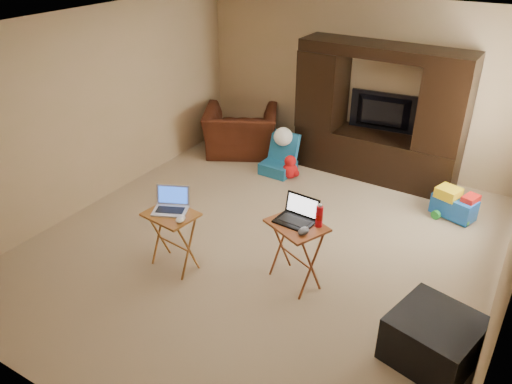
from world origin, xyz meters
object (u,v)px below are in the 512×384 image
Objects in this scene: television at (382,113)px; laptop_right at (295,212)px; entertainment_center at (379,114)px; tray_table_right at (296,254)px; plush_toy at (290,167)px; mouse_right at (303,231)px; child_rocker at (278,154)px; water_bottle at (319,217)px; recliner at (241,132)px; laptop_left at (169,202)px; tray_table_left at (173,240)px; ottoman at (433,339)px; push_toy at (455,203)px; mouse_left at (181,219)px.

television is 3.00m from laptop_right.
tray_table_right is at bearing -85.29° from entertainment_center.
mouse_right reaches higher than plush_toy.
entertainment_center is at bearing 96.64° from laptop_right.
child_rocker is 2.71m from water_bottle.
mouse_right is (2.41, -2.67, 0.38)m from recliner.
laptop_left reaches higher than mouse_right.
tray_table_left is 1.63m from water_bottle.
entertainment_center reaches higher than water_bottle.
water_bottle is (-1.30, 0.41, 0.61)m from ottoman.
tray_table_left is at bearing -68.59° from laptop_left.
tray_table_right is (-1.16, -2.23, 0.16)m from push_toy.
child_rocker is 2.64m from tray_table_left.
mouse_left reaches higher than tray_table_right.
push_toy is (3.44, -0.32, -0.17)m from recliner.
child_rocker is at bearing 28.45° from television.
recliner is at bearing -166.39° from push_toy.
tray_table_right is at bearing 88.08° from television.
recliner reaches higher than ottoman.
entertainment_center is 10.66× the size of water_bottle.
plush_toy is at bearing 63.62° from laptop_left.
laptop_right reaches higher than child_rocker.
mouse_left is 1.26m from mouse_right.
television is (-0.00, 0.15, -0.04)m from entertainment_center.
mouse_right is (1.20, 0.39, 0.04)m from mouse_left.
push_toy is at bearing 2.88° from child_rocker.
recliner is at bearing 160.11° from plush_toy.
laptop_left is (-1.29, -0.41, 0.44)m from tray_table_right.
tray_table_right is (0.15, -2.87, -0.61)m from entertainment_center.
mouse_right is at bearing -60.16° from plush_toy.
water_bottle is (1.46, 0.52, 0.49)m from tray_table_left.
plush_toy is 2.59m from tray_table_left.
recliner is 5.15× the size of water_bottle.
television is 1.70m from push_toy.
laptop_left is (0.99, -2.95, 0.43)m from recliner.
plush_toy is at bearing 92.07° from mouse_left.
ottoman is 1.94× the size of laptop_left.
laptop_right reaches higher than mouse_left.
water_bottle is (2.48, -2.47, 0.46)m from recliner.
laptop_right is (1.36, -2.18, 0.54)m from child_rocker.
mouse_left is (-1.03, -0.53, -0.13)m from laptop_right.
recliner is 2.10× the size of push_toy.
entertainment_center is at bearing 47.19° from laptop_left.
recliner is (-2.13, -0.32, -0.60)m from entertainment_center.
push_toy is 0.76× the size of tray_table_right.
plush_toy is (-1.02, -0.72, -0.79)m from entertainment_center.
water_bottle is at bearing 107.80° from recliner.
push_toy is at bearing 54.88° from tray_table_left.
entertainment_center is at bearing 30.37° from child_rocker.
ottoman is at bearing 11.50° from tray_table_right.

